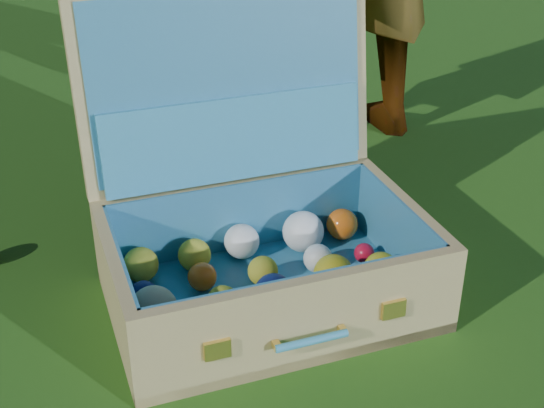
# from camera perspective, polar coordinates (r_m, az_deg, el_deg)

# --- Properties ---
(ground) EXTENTS (60.00, 60.00, 0.00)m
(ground) POSITION_cam_1_polar(r_m,az_deg,el_deg) (1.73, -6.36, -6.73)
(ground) COLOR #215114
(ground) RESTS_ON ground
(suitcase) EXTENTS (0.85, 0.79, 0.65)m
(suitcase) POSITION_cam_1_polar(r_m,az_deg,el_deg) (1.66, -1.38, -0.61)
(suitcase) COLOR tan
(suitcase) RESTS_ON ground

